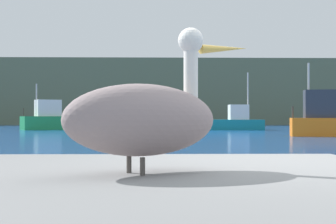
{
  "coord_description": "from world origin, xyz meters",
  "views": [
    {
      "loc": [
        -1.18,
        -3.9,
        1.2
      ],
      "look_at": [
        -0.63,
        19.76,
        1.4
      ],
      "focal_mm": 53.48,
      "sensor_mm": 36.0,
      "label": 1
    }
  ],
  "objects_px": {
    "fishing_boat_orange": "(331,120)",
    "fishing_boat_green": "(55,120)",
    "pelican": "(146,117)",
    "fishing_boat_teal": "(229,122)"
  },
  "relations": [
    {
      "from": "fishing_boat_orange",
      "to": "fishing_boat_green",
      "type": "xyz_separation_m",
      "value": [
        -19.48,
        15.21,
        -0.06
      ]
    },
    {
      "from": "fishing_boat_green",
      "to": "fishing_boat_orange",
      "type": "bearing_deg",
      "value": 114.15
    },
    {
      "from": "fishing_boat_orange",
      "to": "fishing_boat_teal",
      "type": "bearing_deg",
      "value": -64.23
    },
    {
      "from": "pelican",
      "to": "fishing_boat_teal",
      "type": "bearing_deg",
      "value": 47.58
    },
    {
      "from": "fishing_boat_orange",
      "to": "fishing_boat_green",
      "type": "height_order",
      "value": "fishing_boat_orange"
    },
    {
      "from": "pelican",
      "to": "fishing_boat_teal",
      "type": "height_order",
      "value": "fishing_boat_teal"
    },
    {
      "from": "pelican",
      "to": "fishing_boat_orange",
      "type": "relative_size",
      "value": 0.23
    },
    {
      "from": "pelican",
      "to": "fishing_boat_orange",
      "type": "xyz_separation_m",
      "value": [
        10.5,
        26.59,
        -0.23
      ]
    },
    {
      "from": "fishing_boat_green",
      "to": "pelican",
      "type": "bearing_deg",
      "value": 74.27
    },
    {
      "from": "pelican",
      "to": "fishing_boat_teal",
      "type": "xyz_separation_m",
      "value": [
        6.41,
        40.6,
        -0.47
      ]
    }
  ]
}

